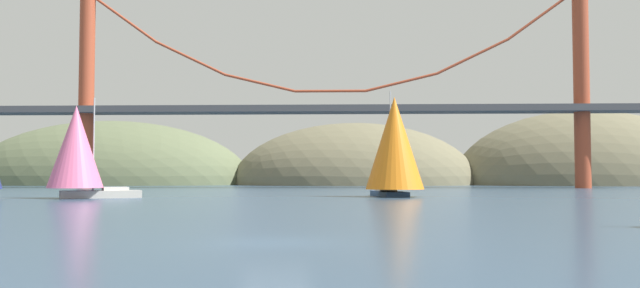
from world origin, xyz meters
TOP-DOWN VIEW (x-y plane):
  - ground_plane at (0.00, 0.00)m, footprint 360.00×360.00m
  - headland_left at (-55.00, 135.00)m, footprint 69.81×44.00m
  - headland_center at (5.00, 135.00)m, footprint 59.49×44.00m
  - headland_right at (60.00, 135.00)m, footprint 62.68×44.00m
  - suspension_bridge at (-0.00, 95.00)m, footprint 126.58×6.00m
  - sailboat_orange_sail at (8.03, 48.44)m, footprint 7.42×10.80m
  - sailboat_pink_spinnaker at (-25.05, 42.65)m, footprint 10.13×7.84m

SIDE VIEW (x-z plane):
  - ground_plane at x=0.00m, z-range 0.00..0.00m
  - headland_left at x=-55.00m, z-range -15.63..15.63m
  - headland_center at x=5.00m, z-range -14.93..14.93m
  - headland_right at x=60.00m, z-range -17.79..17.79m
  - sailboat_pink_spinnaker at x=-25.05m, z-range -0.18..10.30m
  - sailboat_orange_sail at x=8.03m, z-range -0.19..11.72m
  - suspension_bridge at x=0.00m, z-range -2.34..34.24m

